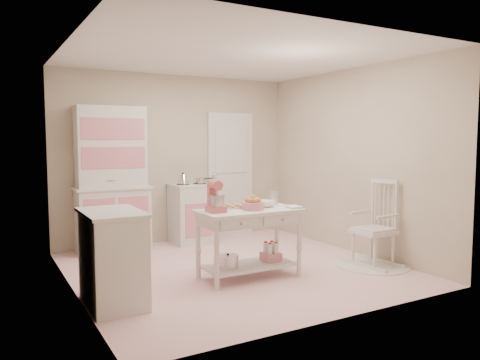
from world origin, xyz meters
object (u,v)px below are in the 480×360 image
stand_mixer (216,197)px  work_table (249,243)px  stove (192,213)px  bread_basket (253,206)px  hutch (112,179)px  base_cabinet (113,258)px  rocking_chair (374,223)px

stand_mixer → work_table: bearing=3.3°
stove → bread_basket: size_ratio=3.68×
hutch → base_cabinet: 2.34m
rocking_chair → bread_basket: (-1.61, 0.28, 0.30)m
base_cabinet → work_table: base_cabinet is taller
stand_mixer → stove: bearing=80.0°
hutch → base_cabinet: size_ratio=2.26×
rocking_chair → stand_mixer: 2.12m
base_cabinet → bread_basket: bearing=2.7°
work_table → base_cabinet: bearing=-175.5°
hutch → stove: size_ratio=2.26×
stove → work_table: bearing=-94.3°
hutch → base_cabinet: (-0.56, -2.19, -0.58)m
hutch → stove: (1.20, -0.05, -0.58)m
stand_mixer → bread_basket: (0.44, -0.07, -0.12)m
rocking_chair → bread_basket: rocking_chair is taller
hutch → work_table: hutch is taller
stove → stand_mixer: bearing=-106.0°
base_cabinet → bread_basket: (1.63, 0.08, 0.39)m
base_cabinet → work_table: size_ratio=0.77×
stand_mixer → rocking_chair: bearing=-3.8°
stand_mixer → bread_basket: size_ratio=1.36×
work_table → rocking_chair: bearing=-11.6°
base_cabinet → stand_mixer: stand_mixer is taller
rocking_chair → work_table: (-1.63, 0.33, -0.15)m
stove → bread_basket: (-0.13, -2.07, 0.39)m
base_cabinet → stove: bearing=50.7°
work_table → bread_basket: (0.02, -0.05, 0.45)m
hutch → stand_mixer: 2.14m
stove → base_cabinet: bearing=-129.3°
stand_mixer → bread_basket: stand_mixer is taller
stove → rocking_chair: (1.48, -2.35, 0.09)m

